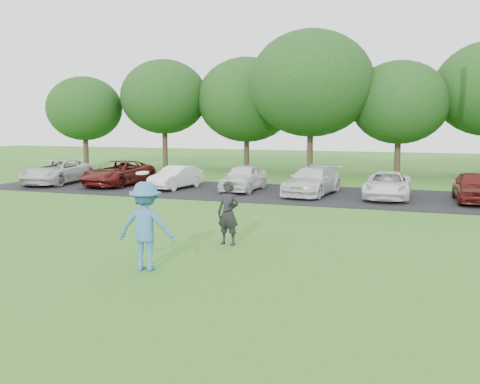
# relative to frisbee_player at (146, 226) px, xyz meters

# --- Properties ---
(ground) EXTENTS (100.00, 100.00, 0.00)m
(ground) POSITION_rel_frisbee_player_xyz_m (0.86, 0.15, -0.97)
(ground) COLOR #337220
(ground) RESTS_ON ground
(parking_lot) EXTENTS (32.00, 6.50, 0.03)m
(parking_lot) POSITION_rel_frisbee_player_xyz_m (0.86, 13.15, -0.95)
(parking_lot) COLOR black
(parking_lot) RESTS_ON ground
(frisbee_player) EXTENTS (1.37, 0.95, 2.17)m
(frisbee_player) POSITION_rel_frisbee_player_xyz_m (0.00, 0.00, 0.00)
(frisbee_player) COLOR teal
(frisbee_player) RESTS_ON ground
(camera_bystander) EXTENTS (0.67, 0.49, 1.68)m
(camera_bystander) POSITION_rel_frisbee_player_xyz_m (0.83, 2.84, -0.13)
(camera_bystander) COLOR black
(camera_bystander) RESTS_ON ground
(parked_cars) EXTENTS (28.71, 5.10, 1.26)m
(parked_cars) POSITION_rel_frisbee_player_xyz_m (-0.86, 13.08, -0.33)
(parked_cars) COLOR silver
(parked_cars) RESTS_ON parking_lot
(tree_row) EXTENTS (42.39, 9.85, 8.64)m
(tree_row) POSITION_rel_frisbee_player_xyz_m (2.37, 22.91, 3.94)
(tree_row) COLOR #38281C
(tree_row) RESTS_ON ground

